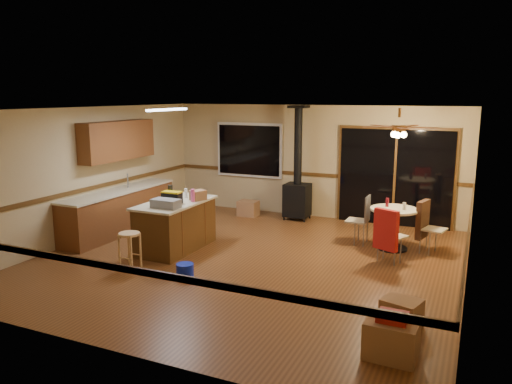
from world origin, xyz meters
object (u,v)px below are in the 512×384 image
Objects in this scene: dining_table at (394,222)px; chair_near at (387,230)px; chair_left at (363,214)px; box_corner_b at (401,313)px; chair_right at (424,220)px; toolbox_black at (172,198)px; bar_stool at (130,251)px; box_corner_a at (391,339)px; blue_bucket at (185,271)px; box_under_window at (248,208)px; wood_stove at (297,188)px; toolbox_grey at (166,203)px; kitchen_island at (176,225)px.

dining_table is 0.87m from chair_near.
chair_left is 1.16× the size of box_corner_b.
chair_left is 1.12m from chair_right.
toolbox_black is 3.62m from chair_left.
box_corner_a is (4.39, -1.09, -0.10)m from bar_stool.
dining_table is 1.25× the size of chair_right.
blue_bucket is at bearing -144.23° from chair_near.
chair_left is at bearing -21.31° from box_under_window.
wood_stove is 2.23m from chair_left.
chair_near is (3.59, 1.25, -0.38)m from toolbox_grey.
wood_stove is 2.79m from dining_table.
kitchen_island reaches higher than box_corner_a.
wood_stove is 2.88× the size of dining_table.
wood_stove is at bearing 143.75° from chair_left.
toolbox_black is 1.67m from blue_bucket.
toolbox_grey is 0.70× the size of chair_right.
toolbox_grey is 1.39× the size of toolbox_black.
box_corner_b is (0.62, -3.19, -0.35)m from dining_table.
chair_right is at bearing 91.47° from box_corner_a.
toolbox_grey is 1.40m from blue_bucket.
toolbox_grey is at bearing 138.40° from blue_bucket.
box_under_window is at bearing 133.25° from box_corner_b.
toolbox_black is 0.68× the size of chair_left.
toolbox_black reaches higher than toolbox_grey.
dining_table reaches higher than box_corner_b.
blue_bucket is at bearing -49.30° from toolbox_black.
bar_stool is 0.89× the size of chair_near.
chair_right reaches higher than kitchen_island.
wood_stove reaches higher than toolbox_black.
blue_bucket is 0.61× the size of box_under_window.
chair_left and chair_right have the same top height.
blue_bucket is at bearing -125.92° from chair_left.
bar_stool is at bearing -178.34° from blue_bucket.
wood_stove is 4.53× the size of box_corner_a.
chair_near reaches higher than box_corner_b.
box_corner_b is at bearing -88.28° from chair_right.
box_corner_a is (1.22, -4.07, -0.38)m from chair_left.
chair_near is 2.43m from box_corner_b.
wood_stove is 4.32m from blue_bucket.
toolbox_black is at bearing 152.87° from box_corner_a.
box_corner_a is at bearing -23.88° from toolbox_grey.
toolbox_grey reaches higher than chair_right.
chair_left is (3.10, 1.73, 0.14)m from kitchen_island.
toolbox_grey is (0.13, -0.48, 0.52)m from kitchen_island.
toolbox_black reaches higher than dining_table.
toolbox_grey is at bearing 156.12° from box_corner_a.
kitchen_island is 3.72× the size of box_under_window.
wood_stove reaches higher than box_under_window.
box_under_window is (0.10, 3.03, -0.82)m from toolbox_black.
wood_stove is 9.15× the size of blue_bucket.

